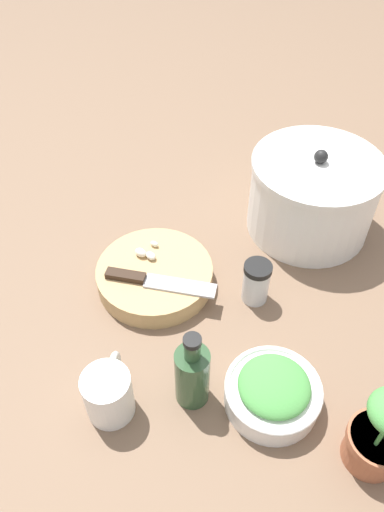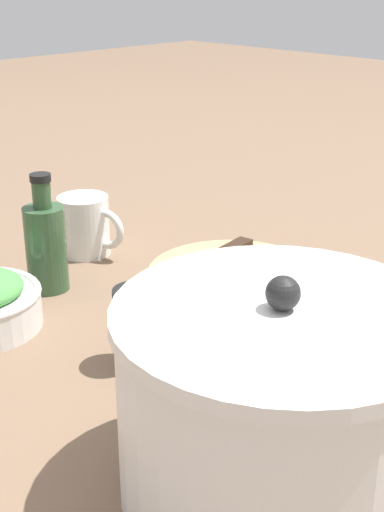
% 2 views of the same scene
% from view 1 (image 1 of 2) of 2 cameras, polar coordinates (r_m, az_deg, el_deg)
% --- Properties ---
extents(ground_plane, '(5.00, 5.00, 0.00)m').
position_cam_1_polar(ground_plane, '(1.01, 1.94, -3.70)').
color(ground_plane, brown).
extents(cutting_board, '(0.23, 0.23, 0.04)m').
position_cam_1_polar(cutting_board, '(1.00, -4.27, -2.25)').
color(cutting_board, tan).
rests_on(cutting_board, ground_plane).
extents(chef_knife, '(0.06, 0.22, 0.01)m').
position_cam_1_polar(chef_knife, '(0.96, -4.43, -2.85)').
color(chef_knife, black).
rests_on(chef_knife, cutting_board).
extents(garlic_cloves, '(0.06, 0.05, 0.02)m').
position_cam_1_polar(garlic_cloves, '(1.01, -5.25, 0.40)').
color(garlic_cloves, beige).
rests_on(garlic_cloves, cutting_board).
extents(herb_bowl, '(0.16, 0.16, 0.07)m').
position_cam_1_polar(herb_bowl, '(0.85, 9.22, -15.06)').
color(herb_bowl, silver).
rests_on(herb_bowl, ground_plane).
extents(spice_jar, '(0.05, 0.05, 0.09)m').
position_cam_1_polar(spice_jar, '(0.96, 7.34, -2.96)').
color(spice_jar, silver).
rests_on(spice_jar, ground_plane).
extents(coffee_mug, '(0.11, 0.08, 0.09)m').
position_cam_1_polar(coffee_mug, '(0.83, -9.49, -15.20)').
color(coffee_mug, silver).
rests_on(coffee_mug, ground_plane).
extents(oil_bottle, '(0.06, 0.06, 0.17)m').
position_cam_1_polar(oil_bottle, '(0.82, 0.03, -13.38)').
color(oil_bottle, '#2D4C2D').
rests_on(oil_bottle, ground_plane).
extents(stock_pot, '(0.27, 0.27, 0.20)m').
position_cam_1_polar(stock_pot, '(1.10, 13.58, 6.74)').
color(stock_pot, silver).
rests_on(stock_pot, ground_plane).
extents(potted_herb, '(0.09, 0.09, 0.17)m').
position_cam_1_polar(potted_herb, '(0.81, 20.68, -18.75)').
color(potted_herb, '#A35B3D').
rests_on(potted_herb, ground_plane).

